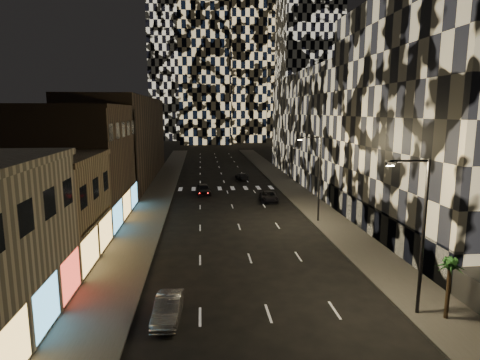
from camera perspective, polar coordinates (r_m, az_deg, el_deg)
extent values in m
cube|color=#47443F|center=(62.00, -11.24, -1.26)|extent=(4.00, 120.00, 0.15)
cube|color=#47443F|center=(63.21, 7.11, -0.94)|extent=(4.00, 120.00, 0.15)
cube|color=#4C4C47|center=(61.83, -9.31, -1.24)|extent=(0.20, 120.00, 0.15)
cube|color=#4C4C47|center=(62.79, 5.23, -0.98)|extent=(0.20, 120.00, 0.15)
cube|color=#8B7253|center=(35.09, -27.62, -4.08)|extent=(10.00, 10.00, 8.00)
cube|color=#483829|center=(46.37, -22.11, 1.95)|extent=(10.00, 15.00, 12.00)
cube|color=#483829|center=(71.96, -16.24, 5.60)|extent=(10.00, 40.00, 14.00)
cube|color=#232326|center=(42.40, 28.82, 7.59)|extent=(16.00, 25.00, 22.00)
cube|color=#383838|center=(39.93, 18.48, -5.59)|extent=(0.60, 25.00, 3.00)
cube|color=#232326|center=(71.70, 13.90, 7.29)|extent=(16.00, 40.00, 18.00)
cube|color=black|center=(155.45, 9.89, 23.86)|extent=(20.00, 20.00, 100.00)
cube|color=black|center=(154.79, -5.20, 23.07)|extent=(18.00, 18.00, 95.00)
cylinder|color=black|center=(25.04, 24.58, -7.54)|extent=(0.20, 0.20, 9.00)
cylinder|color=black|center=(23.63, 23.02, 2.50)|extent=(2.20, 0.14, 0.14)
cube|color=black|center=(23.14, 20.61, 2.22)|extent=(0.50, 0.25, 0.18)
cube|color=#FFEAB2|center=(23.15, 20.59, 1.93)|extent=(0.35, 0.18, 0.06)
cylinder|color=black|center=(43.02, 11.23, 0.11)|extent=(0.20, 0.20, 9.00)
cylinder|color=black|center=(42.21, 9.99, 5.98)|extent=(2.20, 0.14, 0.14)
cube|color=black|center=(41.94, 8.53, 5.83)|extent=(0.50, 0.25, 0.18)
cube|color=#FFEAB2|center=(41.94, 8.52, 5.67)|extent=(0.35, 0.18, 0.06)
imported|color=gray|center=(24.22, -10.20, -17.55)|extent=(1.68, 4.13, 1.33)
imported|color=black|center=(57.10, -5.20, -1.34)|extent=(2.21, 4.67, 1.54)
imported|color=black|center=(69.41, 0.27, 0.53)|extent=(2.20, 4.30, 1.19)
imported|color=black|center=(52.74, 4.13, -2.38)|extent=(2.49, 4.87, 1.32)
cylinder|color=#47331E|center=(26.11, 27.47, -14.00)|extent=(0.23, 0.23, 3.06)
sphere|color=#1A4819|center=(25.51, 27.76, -10.54)|extent=(0.67, 0.67, 0.67)
cone|color=#1A4819|center=(25.60, 28.27, -10.62)|extent=(1.35, 0.62, 0.81)
cone|color=#1A4819|center=(25.74, 27.95, -10.49)|extent=(1.24, 0.99, 0.81)
cone|color=#1A4819|center=(25.72, 27.49, -10.47)|extent=(0.34, 1.34, 0.81)
cone|color=#1A4819|center=(25.56, 27.22, -10.57)|extent=(1.17, 1.08, 0.81)
cone|color=#1A4819|center=(25.37, 27.35, -10.73)|extent=(1.35, 0.49, 0.81)
cone|color=#1A4819|center=(25.30, 27.80, -10.82)|extent=(0.87, 1.29, 0.81)
cone|color=#1A4819|center=(25.41, 28.21, -10.77)|extent=(0.76, 1.33, 0.81)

